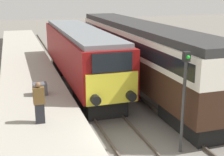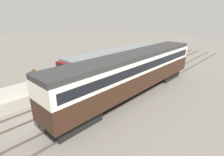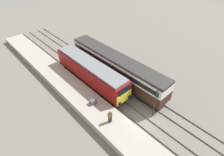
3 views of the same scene
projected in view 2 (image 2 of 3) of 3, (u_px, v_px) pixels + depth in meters
The scene contains 9 objects.
ground_plane at pixel (32, 116), 13.40m from camera, with size 120.00×120.00×0.00m, color slate.
platform_left at pixel (86, 75), 20.83m from camera, with size 3.50×50.00×0.97m.
rails_near_track at pixel (84, 94), 16.80m from camera, with size 1.51×60.00×0.14m.
rails_far_track at pixel (109, 106), 14.62m from camera, with size 1.50×60.00×0.14m.
locomotive at pixel (118, 64), 19.47m from camera, with size 2.70×13.99×3.69m.
passenger_carriage at pixel (133, 71), 15.98m from camera, with size 2.75×17.74×4.09m.
person_on_platform at pixel (35, 77), 16.32m from camera, with size 0.44×0.26×1.70m.
signal_post at pixel (35, 96), 11.35m from camera, with size 0.24×0.28×3.96m.
luggage_crate at pixel (70, 74), 18.72m from camera, with size 0.70×0.56×0.60m.
Camera 2 is at (12.40, -4.26, 7.33)m, focal length 28.00 mm.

